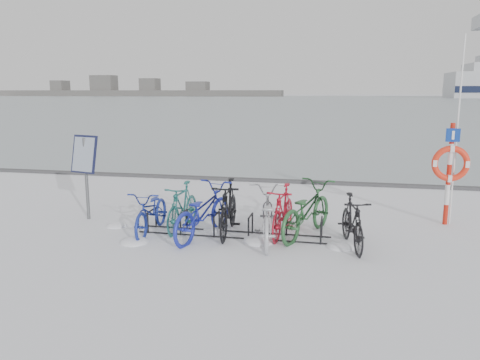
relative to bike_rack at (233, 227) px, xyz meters
The scene contains 16 objects.
ground 0.18m from the bike_rack, ahead, with size 900.00×900.00×0.00m, color white.
ice_sheet 155.00m from the bike_rack, 90.00° to the left, with size 400.00×298.00×0.02m, color #9FABB3.
quay_edge 5.90m from the bike_rack, 90.00° to the left, with size 400.00×0.25×0.10m, color #3F3F42.
bike_rack is the anchor object (origin of this frame).
info_board 3.85m from the bike_rack, behind, with size 0.70×0.40×1.97m.
lifebuoy_station 4.96m from the bike_rack, 21.04° to the left, with size 0.80×0.23×4.14m.
shoreline 287.22m from the bike_rack, 115.14° to the left, with size 180.00×12.00×9.50m.
bike_0 1.77m from the bike_rack, behind, with size 0.65×1.86×0.97m, color navy.
bike_1 1.27m from the bike_rack, 167.76° to the left, with size 0.49×1.73×1.04m, color #1D5C58.
bike_2 0.74m from the bike_rack, 162.50° to the right, with size 0.74×2.14×1.12m, color #1C269D.
bike_3 0.44m from the bike_rack, 136.68° to the left, with size 0.55×1.94×1.17m, color black.
bike_4 0.84m from the bike_rack, 17.34° to the right, with size 0.73×2.11×1.11m, color #ACAEB4.
bike_5 1.09m from the bike_rack, 15.39° to the left, with size 0.50×1.79×1.07m, color #AC1224.
bike_6 1.56m from the bike_rack, 12.84° to the left, with size 0.76×2.18×1.14m, color #26582E.
bike_7 2.42m from the bike_rack, ahead, with size 0.49×1.73×1.04m, color black.
snow_drifts 0.32m from the bike_rack, 102.20° to the right, with size 5.37×1.91×0.23m.
Camera 1 is at (2.06, -9.12, 2.95)m, focal length 35.00 mm.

